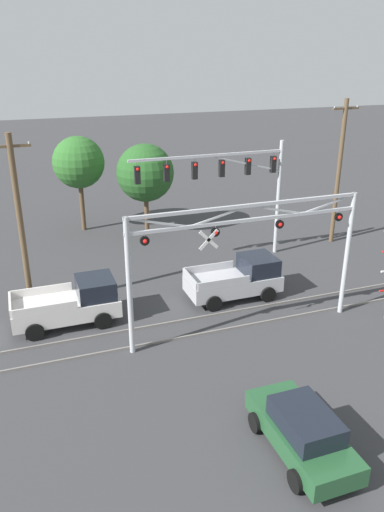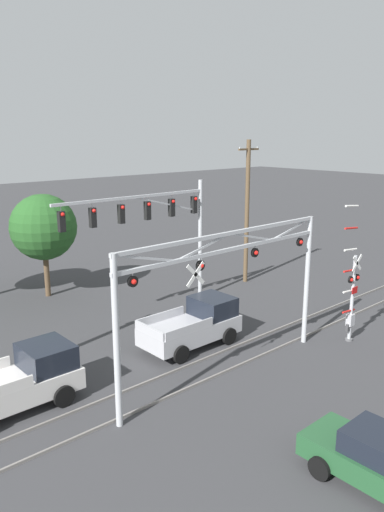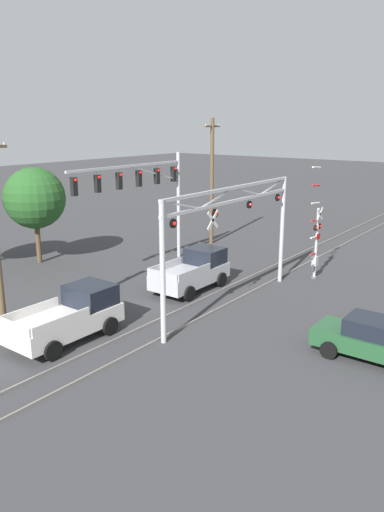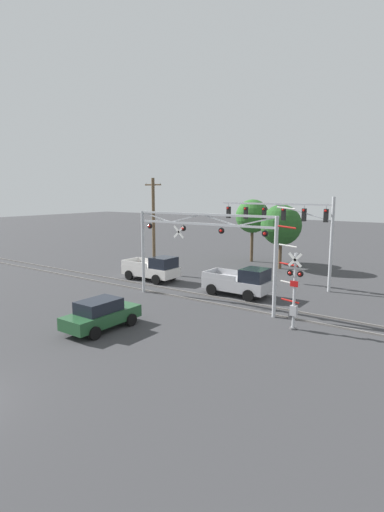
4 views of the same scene
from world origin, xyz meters
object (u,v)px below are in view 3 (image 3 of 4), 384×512
pickup_truck_following (71,316)px  crossing_signal_mast (316,242)px  traffic_signal_span (149,188)px  sedan_waiting (373,339)px  crossing_gantry (233,224)px  pickup_truck_lead (194,271)px  background_tree_beyond_span (35,198)px  utility_pole_right (212,180)px

pickup_truck_following → crossing_signal_mast: bearing=-18.7°
traffic_signal_span → sedan_waiting: 16.77m
crossing_gantry → sedan_waiting: size_ratio=2.44×
pickup_truck_lead → background_tree_beyond_span: size_ratio=0.77×
pickup_truck_following → pickup_truck_lead: bearing=-1.2°
crossing_signal_mast → background_tree_beyond_span: (-7.54, 15.88, 1.99)m
pickup_truck_lead → pickup_truck_following: size_ratio=0.98×
crossing_gantry → traffic_signal_span: bearing=68.7°
crossing_gantry → pickup_truck_following: 8.60m
utility_pole_right → traffic_signal_span: bearing=-176.6°
crossing_signal_mast → background_tree_beyond_span: size_ratio=1.07×
pickup_truck_lead → pickup_truck_following: 8.42m
crossing_gantry → background_tree_beyond_span: 14.54m
sedan_waiting → background_tree_beyond_span: 22.25m
pickup_truck_lead → background_tree_beyond_span: background_tree_beyond_span is taller
pickup_truck_lead → utility_pole_right: (9.33, 5.32, 3.77)m
traffic_signal_span → pickup_truck_following: size_ratio=1.93×
crossing_gantry → pickup_truck_lead: crossing_gantry is taller
background_tree_beyond_span → utility_pole_right: bearing=-28.1°
background_tree_beyond_span → pickup_truck_following: bearing=-120.5°
traffic_signal_span → background_tree_beyond_span: bearing=120.7°
utility_pole_right → background_tree_beyond_span: size_ratio=1.49×
crossing_gantry → pickup_truck_lead: bearing=69.5°
sedan_waiting → utility_pole_right: 20.41m
sedan_waiting → background_tree_beyond_span: (0.85, 21.97, 3.39)m
pickup_truck_lead → sedan_waiting: 11.02m
sedan_waiting → utility_pole_right: size_ratio=0.47×
crossing_gantry → pickup_truck_lead: 4.72m
traffic_signal_span → pickup_truck_lead: 6.62m
crossing_signal_mast → pickup_truck_following: 14.93m
crossing_gantry → pickup_truck_following: size_ratio=2.19×
background_tree_beyond_span → crossing_signal_mast: bearing=-64.6°
utility_pole_right → crossing_gantry: bearing=-140.9°
crossing_signal_mast → pickup_truck_lead: bearing=141.0°
traffic_signal_span → sedan_waiting: traffic_signal_span is taller
traffic_signal_span → utility_pole_right: (7.39, 0.44, -0.26)m
background_tree_beyond_span → traffic_signal_span: bearing=-59.3°
background_tree_beyond_span → sedan_waiting: bearing=-92.2°
crossing_signal_mast → background_tree_beyond_span: 17.70m
crossing_gantry → background_tree_beyond_span: (-0.65, 14.52, 0.02)m
crossing_gantry → pickup_truck_following: bearing=154.7°
sedan_waiting → crossing_signal_mast: bearing=35.9°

